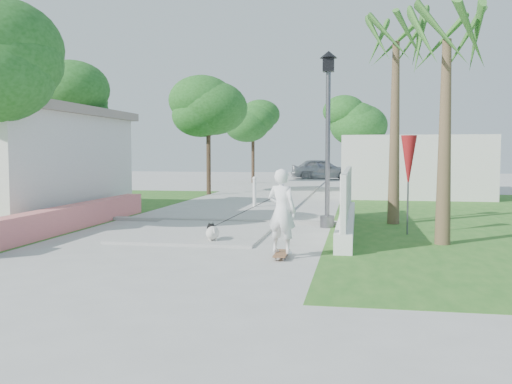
% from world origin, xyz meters
% --- Properties ---
extents(ground, '(90.00, 90.00, 0.00)m').
position_xyz_m(ground, '(0.00, 0.00, 0.00)').
color(ground, '#B7B7B2').
rests_on(ground, ground).
extents(path_strip, '(3.20, 36.00, 0.06)m').
position_xyz_m(path_strip, '(0.00, 20.00, 0.03)').
color(path_strip, '#B7B7B2').
rests_on(path_strip, ground).
extents(curb, '(6.50, 0.25, 0.10)m').
position_xyz_m(curb, '(0.00, 6.00, 0.05)').
color(curb, '#999993').
rests_on(curb, ground).
extents(grass_left, '(8.00, 20.00, 0.01)m').
position_xyz_m(grass_left, '(-7.00, 8.00, 0.01)').
color(grass_left, '#2A6520').
rests_on(grass_left, ground).
extents(grass_right, '(8.00, 20.00, 0.01)m').
position_xyz_m(grass_right, '(7.00, 8.00, 0.01)').
color(grass_right, '#2A6520').
rests_on(grass_right, ground).
extents(pink_wall, '(0.45, 8.20, 0.80)m').
position_xyz_m(pink_wall, '(-3.30, 3.55, 0.31)').
color(pink_wall, '#E47975').
rests_on(pink_wall, ground).
extents(lattice_fence, '(0.35, 7.00, 1.50)m').
position_xyz_m(lattice_fence, '(3.40, 5.00, 0.54)').
color(lattice_fence, white).
rests_on(lattice_fence, ground).
extents(building_right, '(6.00, 8.00, 2.60)m').
position_xyz_m(building_right, '(6.00, 18.00, 1.30)').
color(building_right, silver).
rests_on(building_right, ground).
extents(street_lamp, '(0.44, 0.44, 4.44)m').
position_xyz_m(street_lamp, '(2.90, 5.50, 2.43)').
color(street_lamp, '#59595E').
rests_on(street_lamp, ground).
extents(bollard, '(0.14, 0.14, 1.09)m').
position_xyz_m(bollard, '(0.20, 10.00, 0.58)').
color(bollard, white).
rests_on(bollard, ground).
extents(patio_umbrella, '(0.36, 0.36, 2.30)m').
position_xyz_m(patio_umbrella, '(4.80, 4.50, 1.69)').
color(patio_umbrella, '#59595E').
rests_on(patio_umbrella, ground).
extents(tree_left_mid, '(3.20, 3.20, 4.85)m').
position_xyz_m(tree_left_mid, '(-5.48, 8.48, 3.50)').
color(tree_left_mid, '#4C3826').
rests_on(tree_left_mid, ground).
extents(tree_path_left, '(3.40, 3.40, 5.23)m').
position_xyz_m(tree_path_left, '(-2.98, 15.98, 3.82)').
color(tree_path_left, '#4C3826').
rests_on(tree_path_left, ground).
extents(tree_path_right, '(3.00, 3.00, 4.79)m').
position_xyz_m(tree_path_right, '(3.22, 19.98, 3.49)').
color(tree_path_right, '#4C3826').
rests_on(tree_path_right, ground).
extents(tree_path_far, '(3.20, 3.20, 5.17)m').
position_xyz_m(tree_path_far, '(-2.78, 25.98, 3.82)').
color(tree_path_far, '#4C3826').
rests_on(tree_path_far, ground).
extents(palm_far, '(1.80, 1.80, 5.30)m').
position_xyz_m(palm_far, '(4.60, 6.50, 4.48)').
color(palm_far, brown).
rests_on(palm_far, ground).
extents(palm_near, '(1.80, 1.80, 4.70)m').
position_xyz_m(palm_near, '(5.40, 3.20, 3.95)').
color(palm_near, brown).
rests_on(palm_near, ground).
extents(skateboarder, '(1.98, 2.07, 1.62)m').
position_xyz_m(skateboarder, '(1.51, 1.85, 0.71)').
color(skateboarder, brown).
rests_on(skateboarder, ground).
extents(dog, '(0.42, 0.58, 0.42)m').
position_xyz_m(dog, '(0.64, 2.60, 0.23)').
color(dog, silver).
rests_on(dog, ground).
extents(parked_car, '(4.55, 2.39, 1.48)m').
position_xyz_m(parked_car, '(1.20, 30.93, 0.74)').
color(parked_car, '#96999D').
rests_on(parked_car, ground).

